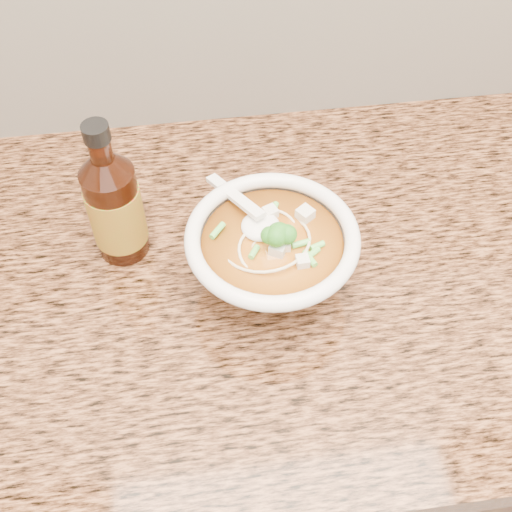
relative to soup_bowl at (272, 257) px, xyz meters
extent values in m
cube|color=#351C0F|center=(0.11, 0.03, -0.52)|extent=(4.00, 0.65, 0.86)
cube|color=brown|center=(0.11, 0.03, -0.07)|extent=(4.00, 0.68, 0.04)
cylinder|color=white|center=(0.00, 0.00, -0.05)|extent=(0.09, 0.09, 0.01)
torus|color=white|center=(0.00, 0.00, 0.04)|extent=(0.21, 0.21, 0.02)
torus|color=beige|center=(0.01, 0.02, 0.03)|extent=(0.08, 0.08, 0.00)
torus|color=beige|center=(0.02, 0.01, 0.03)|extent=(0.10, 0.10, 0.00)
torus|color=beige|center=(-0.02, 0.01, 0.03)|extent=(0.09, 0.09, 0.00)
torus|color=beige|center=(-0.01, -0.01, 0.03)|extent=(0.10, 0.10, 0.00)
torus|color=beige|center=(0.00, 0.01, 0.02)|extent=(0.09, 0.09, 0.00)
torus|color=beige|center=(0.02, 0.00, 0.02)|extent=(0.15, 0.15, 0.00)
torus|color=beige|center=(0.00, 0.00, 0.02)|extent=(0.10, 0.10, 0.00)
torus|color=beige|center=(0.02, 0.02, 0.02)|extent=(0.08, 0.08, 0.00)
torus|color=beige|center=(0.02, 0.00, 0.02)|extent=(0.09, 0.09, 0.00)
torus|color=beige|center=(0.00, -0.01, 0.02)|extent=(0.13, 0.13, 0.00)
cube|color=silver|center=(-0.04, -0.03, 0.04)|extent=(0.02, 0.02, 0.02)
cube|color=silver|center=(-0.03, 0.00, 0.04)|extent=(0.02, 0.02, 0.02)
cube|color=silver|center=(0.02, -0.01, 0.04)|extent=(0.02, 0.02, 0.02)
cube|color=silver|center=(0.03, 0.03, 0.04)|extent=(0.02, 0.02, 0.02)
cube|color=silver|center=(-0.03, -0.04, 0.04)|extent=(0.02, 0.02, 0.02)
cube|color=silver|center=(0.01, 0.03, 0.04)|extent=(0.02, 0.02, 0.02)
ellipsoid|color=#196014|center=(0.01, -0.01, 0.05)|extent=(0.04, 0.04, 0.04)
cylinder|color=#68D652|center=(0.01, 0.03, 0.04)|extent=(0.02, 0.01, 0.01)
cylinder|color=#68D652|center=(0.01, -0.05, 0.04)|extent=(0.02, 0.02, 0.01)
cylinder|color=#68D652|center=(0.06, -0.01, 0.04)|extent=(0.01, 0.02, 0.01)
cylinder|color=#68D652|center=(0.03, -0.01, 0.04)|extent=(0.02, 0.02, 0.01)
cylinder|color=#68D652|center=(-0.06, 0.00, 0.04)|extent=(0.02, 0.02, 0.01)
cylinder|color=#68D652|center=(-0.01, -0.05, 0.04)|extent=(0.01, 0.02, 0.01)
cylinder|color=#68D652|center=(0.03, 0.04, 0.04)|extent=(0.02, 0.02, 0.01)
cylinder|color=#68D652|center=(-0.03, -0.04, 0.04)|extent=(0.02, 0.02, 0.01)
ellipsoid|color=white|center=(-0.01, 0.02, 0.04)|extent=(0.05, 0.05, 0.02)
cube|color=white|center=(-0.04, 0.07, 0.04)|extent=(0.07, 0.11, 0.03)
cylinder|color=#3E1608|center=(-0.19, 0.08, 0.02)|extent=(0.09, 0.09, 0.14)
cylinder|color=#3E1608|center=(-0.19, 0.08, 0.13)|extent=(0.03, 0.03, 0.03)
cylinder|color=black|center=(-0.19, 0.08, 0.15)|extent=(0.04, 0.04, 0.02)
cylinder|color=red|center=(-0.19, 0.08, 0.02)|extent=(0.09, 0.09, 0.09)
camera|label=1|loc=(-0.09, -0.49, 0.63)|focal=45.00mm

